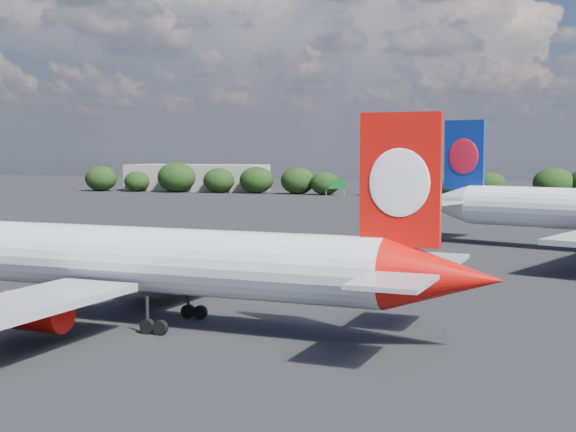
# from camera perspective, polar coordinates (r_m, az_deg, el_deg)

# --- Properties ---
(ground) EXTENTS (500.00, 500.00, 0.00)m
(ground) POSITION_cam_1_polar(r_m,az_deg,el_deg) (101.91, -1.16, -2.18)
(ground) COLOR black
(ground) RESTS_ON ground
(qantas_airliner) EXTENTS (44.34, 42.23, 14.46)m
(qantas_airliner) POSITION_cam_1_polar(r_m,az_deg,el_deg) (56.20, -8.77, -3.29)
(qantas_airliner) COLOR white
(qantas_airliner) RESTS_ON ground
(terminal_building) EXTENTS (42.00, 16.00, 8.00)m
(terminal_building) POSITION_cam_1_polar(r_m,az_deg,el_deg) (247.72, -6.47, 2.74)
(terminal_building) COLOR gray
(terminal_building) RESTS_ON ground
(highway_sign) EXTENTS (6.00, 0.30, 4.50)m
(highway_sign) POSITION_cam_1_polar(r_m,az_deg,el_deg) (218.17, 3.37, 2.27)
(highway_sign) COLOR #156A22
(highway_sign) RESTS_ON ground
(billboard_yellow) EXTENTS (5.00, 0.30, 5.50)m
(billboard_yellow) POSITION_cam_1_polar(r_m,az_deg,el_deg) (219.52, 11.39, 2.40)
(billboard_yellow) COLOR yellow
(billboard_yellow) RESTS_ON ground
(horizon_treeline) EXTENTS (208.63, 14.11, 8.85)m
(horizon_treeline) POSITION_cam_1_polar(r_m,az_deg,el_deg) (218.22, 9.58, 2.38)
(horizon_treeline) COLOR black
(horizon_treeline) RESTS_ON ground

